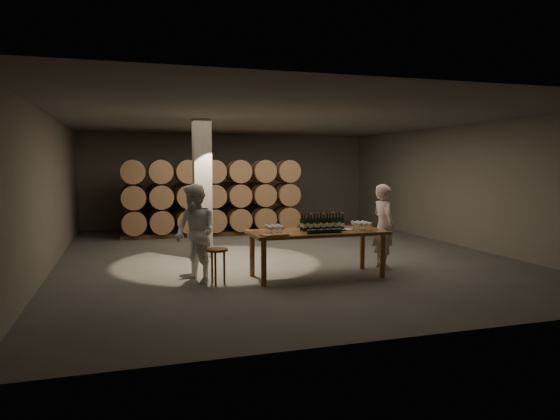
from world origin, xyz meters
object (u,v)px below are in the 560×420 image
object	(u,v)px
person_man	(384,226)
person_woman	(195,233)
bottle_cluster	(322,224)
plate	(345,229)
tasting_table	(317,236)
notebook_near	(280,235)
stool	(217,255)

from	to	relation	value
person_man	person_woman	bearing A→B (deg)	89.54
bottle_cluster	person_woman	distance (m)	2.43
bottle_cluster	plate	xyz separation A→B (m)	(0.43, -0.12, -0.11)
tasting_table	plate	size ratio (longest dim) A/B	9.12
plate	notebook_near	world-z (taller)	notebook_near
plate	person_man	world-z (taller)	person_man
plate	stool	size ratio (longest dim) A/B	0.43
stool	person_man	size ratio (longest dim) A/B	0.37
tasting_table	notebook_near	bearing A→B (deg)	-155.22
tasting_table	person_man	xyz separation A→B (m)	(1.63, 0.37, 0.08)
bottle_cluster	stool	xyz separation A→B (m)	(-2.08, -0.11, -0.49)
bottle_cluster	plate	world-z (taller)	bottle_cluster
bottle_cluster	person_woman	size ratio (longest dim) A/B	0.48
bottle_cluster	notebook_near	size ratio (longest dim) A/B	3.14
notebook_near	person_woman	bearing A→B (deg)	146.27
tasting_table	stool	xyz separation A→B (m)	(-1.95, -0.04, -0.26)
notebook_near	person_man	distance (m)	2.62
person_woman	tasting_table	bearing A→B (deg)	55.09
plate	person_woman	distance (m)	2.87
stool	person_woman	distance (m)	0.59
bottle_cluster	plate	size ratio (longest dim) A/B	3.04
bottle_cluster	person_man	distance (m)	1.53
person_woman	notebook_near	bearing A→B (deg)	36.46
person_man	person_woman	size ratio (longest dim) A/B	0.97
plate	person_woman	world-z (taller)	person_woman
bottle_cluster	stool	world-z (taller)	bottle_cluster
tasting_table	bottle_cluster	world-z (taller)	bottle_cluster
notebook_near	person_man	xyz separation A→B (m)	(2.50, 0.77, -0.04)
person_woman	person_man	bearing A→B (deg)	63.30
tasting_table	person_woman	world-z (taller)	person_woman
tasting_table	person_woman	bearing A→B (deg)	173.25
notebook_near	person_woman	distance (m)	1.57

